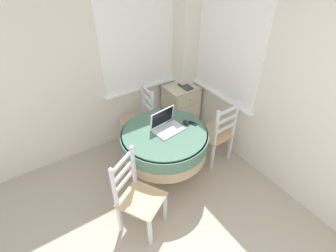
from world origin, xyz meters
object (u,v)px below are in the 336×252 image
Objects in this scene: dining_chair_near_back_window at (140,119)px; dining_chair_camera_near at (138,197)px; dining_chair_near_right_window at (216,134)px; book_on_cabinet at (186,86)px; laptop at (167,125)px; computer_mouse at (186,122)px; round_dining_table at (164,141)px; cell_phone at (193,123)px; corner_cabinet at (181,106)px.

dining_chair_near_back_window and dining_chair_camera_near have the same top height.
book_on_cabinet is (0.10, 0.84, 0.30)m from dining_chair_near_right_window.
laptop is at bearing -90.92° from dining_chair_near_back_window.
round_dining_table is at bearing 177.05° from computer_mouse.
laptop is 0.25m from computer_mouse.
laptop reaches higher than dining_chair_near_back_window.
dining_chair_camera_near reaches higher than computer_mouse.
computer_mouse is at bearing -2.95° from round_dining_table.
book_on_cabinet is at bearing 38.76° from dining_chair_camera_near.
dining_chair_near_back_window is at bearing 89.08° from laptop.
dining_chair_camera_near reaches higher than round_dining_table.
dining_chair_near_back_window is at bearing 60.37° from dining_chair_camera_near.
dining_chair_near_right_window is 1.42m from dining_chair_camera_near.
dining_chair_near_back_window is (-0.31, 0.81, -0.30)m from cell_phone.
dining_chair_near_right_window reaches higher than computer_mouse.
dining_chair_near_right_window is at bearing -96.50° from book_on_cabinet.
round_dining_table is 0.41m from cell_phone.
laptop is 0.89m from dining_chair_camera_near.
cell_phone is 0.14× the size of dining_chair_camera_near.
dining_chair_camera_near is 1.91m from book_on_cabinet.
corner_cabinet is at bearing 44.91° from laptop.
corner_cabinet is at bearing 44.20° from round_dining_table.
computer_mouse is 1.06m from dining_chair_camera_near.
dining_chair_near_back_window reaches higher than cell_phone.
computer_mouse is 0.09m from cell_phone.
dining_chair_near_back_window reaches higher than round_dining_table.
computer_mouse is 1.05m from corner_cabinet.
computer_mouse is (0.25, -0.05, -0.03)m from laptop.
dining_chair_near_right_window is 1.29× the size of corner_cabinet.
laptop is 0.80m from dining_chair_near_right_window.
round_dining_table is 11.38× the size of computer_mouse.
dining_chair_near_back_window is 1.37m from dining_chair_camera_near.
laptop is 2.84× the size of cell_phone.
round_dining_table is at bearing -135.80° from corner_cabinet.
dining_chair_near_right_window is at bearing -10.68° from computer_mouse.
laptop is 0.40× the size of dining_chair_camera_near.
computer_mouse is 0.10× the size of dining_chair_near_back_window.
cell_phone is at bearing -117.77° from corner_cabinet.
round_dining_table is at bearing -94.93° from dining_chair_near_back_window.
cell_phone reaches higher than round_dining_table.
book_on_cabinet reaches higher than cell_phone.
computer_mouse is 0.10× the size of dining_chair_camera_near.
corner_cabinet is (0.83, 0.81, -0.22)m from round_dining_table.
cell_phone is at bearing 172.84° from dining_chair_near_right_window.
cell_phone is at bearing -68.97° from dining_chair_near_back_window.
laptop is at bearing 35.29° from dining_chair_camera_near.
round_dining_table is 1.18m from corner_cabinet.
cell_phone is (0.38, -0.05, 0.15)m from round_dining_table.
dining_chair_near_back_window is 1.10m from dining_chair_near_right_window.
dining_chair_near_back_window is (-0.24, 0.77, -0.32)m from computer_mouse.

